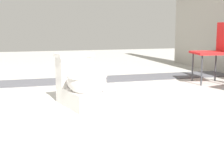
{
  "coord_description": "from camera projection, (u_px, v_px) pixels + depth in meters",
  "views": [
    {
      "loc": [
        3.12,
        -0.59,
        0.78
      ],
      "look_at": [
        0.15,
        0.28,
        0.3
      ],
      "focal_mm": 50.0,
      "sensor_mm": 36.0,
      "label": 1
    }
  ],
  "objects": [
    {
      "name": "toilet",
      "position": [
        83.0,
        84.0,
        3.06
      ],
      "size": [
        0.7,
        0.51,
        0.52
      ],
      "rotation": [
        0.0,
        0.0,
        0.24
      ],
      "color": "white",
      "rests_on": "ground"
    },
    {
      "name": "ground_plane",
      "position": [
        82.0,
        102.0,
        3.24
      ],
      "size": [
        14.0,
        14.0,
        0.0
      ],
      "primitive_type": "plane",
      "color": "#A8A59E"
    },
    {
      "name": "gravel_strip",
      "position": [
        99.0,
        79.0,
        4.6
      ],
      "size": [
        0.56,
        8.0,
        0.01
      ],
      "primitive_type": "cube",
      "color": "#4C4C51",
      "rests_on": "ground"
    },
    {
      "name": "folding_chair_left",
      "position": [
        217.0,
        46.0,
        4.27
      ],
      "size": [
        0.51,
        0.51,
        0.83
      ],
      "rotation": [
        0.0,
        0.0,
        -1.76
      ],
      "color": "red",
      "rests_on": "ground"
    }
  ]
}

